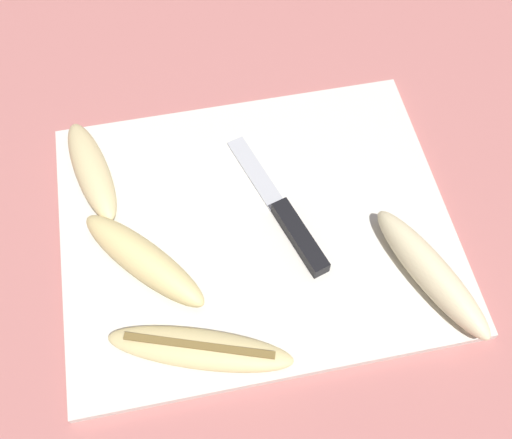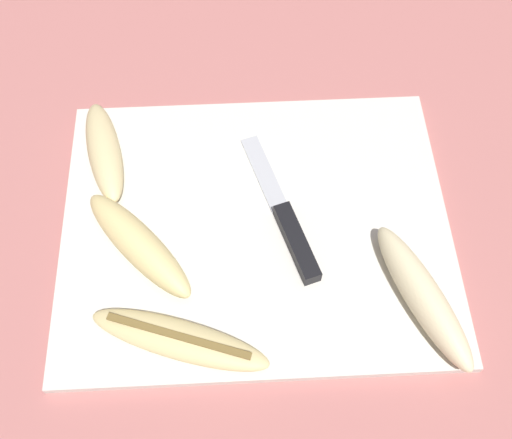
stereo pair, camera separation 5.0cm
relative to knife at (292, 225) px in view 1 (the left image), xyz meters
name	(u,v)px [view 1 (the left image)]	position (x,y,z in m)	size (l,w,h in m)	color
ground_plane	(256,228)	(-0.04, 0.01, -0.02)	(4.00, 4.00, 0.00)	#B76B66
cutting_board	(256,226)	(-0.04, 0.01, -0.01)	(0.46, 0.37, 0.01)	silver
knife	(292,225)	(0.00, 0.00, 0.00)	(0.08, 0.21, 0.02)	black
banana_spotted_left	(200,349)	(-0.13, -0.13, 0.00)	(0.20, 0.10, 0.02)	#DBC684
banana_cream_curved	(431,272)	(0.13, -0.09, 0.01)	(0.10, 0.18, 0.04)	beige
banana_golden_short	(143,260)	(-0.17, -0.02, 0.01)	(0.15, 0.16, 0.04)	#EDD689
banana_mellow_near	(92,170)	(-0.22, 0.12, 0.01)	(0.07, 0.16, 0.03)	beige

